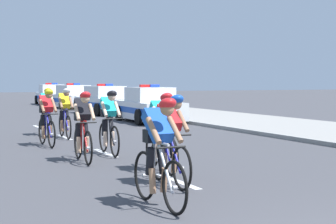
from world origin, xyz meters
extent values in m
cube|color=gray|center=(8.34, 14.00, 0.06)|extent=(5.11, 60.00, 0.12)
cube|color=#9E9E99|center=(5.86, 14.00, 0.07)|extent=(0.16, 60.00, 0.13)
cube|color=white|center=(0.00, 5.34, 0.00)|extent=(0.14, 1.60, 0.01)
cube|color=white|center=(0.00, 9.34, 0.00)|extent=(0.14, 1.60, 0.01)
cube|color=white|center=(0.00, 13.34, 0.00)|extent=(0.14, 1.60, 0.01)
cube|color=white|center=(0.00, 17.34, 0.00)|extent=(0.14, 1.60, 0.01)
torus|color=black|center=(-1.07, 3.23, 0.36)|extent=(0.05, 0.72, 0.72)
cylinder|color=#99999E|center=(-1.07, 3.23, 0.36)|extent=(0.06, 0.06, 0.06)
torus|color=black|center=(-1.08, 4.23, 0.36)|extent=(0.05, 0.72, 0.72)
cylinder|color=#99999E|center=(-1.08, 4.23, 0.36)|extent=(0.06, 0.06, 0.06)
cylinder|color=silver|center=(-1.07, 3.68, 0.90)|extent=(0.04, 0.55, 0.04)
cylinder|color=silver|center=(-1.07, 3.51, 0.58)|extent=(0.05, 0.48, 0.63)
cylinder|color=silver|center=(-1.08, 3.88, 0.60)|extent=(0.04, 0.04, 0.65)
cylinder|color=black|center=(-1.07, 3.33, 0.88)|extent=(0.42, 0.03, 0.03)
cube|color=black|center=(-1.08, 3.88, 0.94)|extent=(0.10, 0.22, 0.05)
cube|color=blue|center=(-1.07, 3.76, 1.14)|extent=(0.29, 0.54, 0.47)
cube|color=black|center=(-1.08, 3.87, 0.98)|extent=(0.28, 0.20, 0.18)
cylinder|color=black|center=(-0.99, 3.82, 0.64)|extent=(0.11, 0.22, 0.40)
cylinder|color=#9E7051|center=(-0.98, 3.74, 0.37)|extent=(0.09, 0.15, 0.36)
cylinder|color=black|center=(-1.17, 3.82, 0.64)|extent=(0.11, 0.17, 0.40)
cylinder|color=#9E7051|center=(-1.16, 3.74, 0.37)|extent=(0.09, 0.12, 0.36)
cylinder|color=#9E7051|center=(-0.91, 3.54, 1.09)|extent=(0.08, 0.40, 0.35)
cylinder|color=#9E7051|center=(-1.23, 3.54, 1.09)|extent=(0.08, 0.40, 0.35)
sphere|color=#9E7051|center=(-1.07, 3.46, 1.38)|extent=(0.19, 0.19, 0.19)
ellipsoid|color=red|center=(-1.07, 3.45, 1.45)|extent=(0.23, 0.32, 0.24)
torus|color=black|center=(-0.29, 4.57, 0.36)|extent=(0.07, 0.73, 0.72)
cylinder|color=#99999E|center=(-0.29, 4.57, 0.36)|extent=(0.06, 0.06, 0.06)
torus|color=black|center=(-0.26, 5.57, 0.36)|extent=(0.07, 0.73, 0.72)
cylinder|color=#99999E|center=(-0.26, 5.57, 0.36)|extent=(0.06, 0.06, 0.06)
cylinder|color=#1E1E99|center=(-0.28, 5.02, 0.90)|extent=(0.06, 0.55, 0.04)
cylinder|color=#1E1E99|center=(-0.28, 4.85, 0.58)|extent=(0.06, 0.48, 0.63)
cylinder|color=#1E1E99|center=(-0.27, 5.22, 0.60)|extent=(0.04, 0.04, 0.65)
cylinder|color=black|center=(-0.29, 4.67, 0.88)|extent=(0.42, 0.04, 0.03)
cube|color=black|center=(-0.27, 5.22, 0.94)|extent=(0.11, 0.22, 0.05)
cube|color=red|center=(-0.28, 5.10, 1.14)|extent=(0.30, 0.56, 0.45)
cube|color=black|center=(-0.27, 5.21, 0.98)|extent=(0.29, 0.21, 0.18)
cylinder|color=black|center=(-0.18, 5.16, 0.64)|extent=(0.12, 0.23, 0.40)
cylinder|color=#9E7051|center=(-0.19, 5.08, 0.37)|extent=(0.10, 0.16, 0.36)
cylinder|color=black|center=(-0.36, 5.17, 0.64)|extent=(0.12, 0.17, 0.40)
cylinder|color=#9E7051|center=(-0.37, 5.09, 0.37)|extent=(0.09, 0.13, 0.36)
cylinder|color=#9E7051|center=(-0.12, 4.88, 1.09)|extent=(0.09, 0.40, 0.35)
cylinder|color=#9E7051|center=(-0.44, 4.89, 1.09)|extent=(0.09, 0.40, 0.35)
sphere|color=#9E7051|center=(-0.29, 4.80, 1.38)|extent=(0.19, 0.19, 0.19)
ellipsoid|color=blue|center=(-0.29, 4.79, 1.45)|extent=(0.24, 0.32, 0.24)
torus|color=black|center=(0.13, 5.88, 0.36)|extent=(0.09, 0.73, 0.72)
cylinder|color=#99999E|center=(0.13, 5.88, 0.36)|extent=(0.06, 0.06, 0.06)
torus|color=black|center=(0.19, 6.88, 0.36)|extent=(0.09, 0.73, 0.72)
cylinder|color=#99999E|center=(0.19, 6.88, 0.36)|extent=(0.06, 0.06, 0.06)
cylinder|color=#1E1E99|center=(0.15, 6.33, 0.90)|extent=(0.07, 0.55, 0.04)
cylinder|color=#1E1E99|center=(0.14, 6.15, 0.58)|extent=(0.07, 0.48, 0.63)
cylinder|color=#1E1E99|center=(0.17, 6.53, 0.60)|extent=(0.04, 0.04, 0.65)
cylinder|color=black|center=(0.13, 5.98, 0.88)|extent=(0.42, 0.05, 0.03)
cube|color=black|center=(0.17, 6.53, 0.94)|extent=(0.11, 0.23, 0.05)
cube|color=#19B2B7|center=(0.16, 6.40, 1.14)|extent=(0.31, 0.56, 0.46)
cube|color=black|center=(0.17, 6.52, 0.98)|extent=(0.29, 0.22, 0.18)
cylinder|color=black|center=(0.25, 6.46, 0.64)|extent=(0.12, 0.23, 0.40)
cylinder|color=beige|center=(0.25, 6.38, 0.37)|extent=(0.10, 0.16, 0.36)
cylinder|color=black|center=(0.07, 6.47, 0.64)|extent=(0.12, 0.18, 0.40)
cylinder|color=beige|center=(0.07, 6.39, 0.37)|extent=(0.10, 0.13, 0.36)
cylinder|color=beige|center=(0.31, 6.18, 1.09)|extent=(0.10, 0.41, 0.35)
cylinder|color=beige|center=(-0.01, 6.20, 1.09)|extent=(0.10, 0.41, 0.35)
sphere|color=beige|center=(0.14, 6.10, 1.38)|extent=(0.19, 0.19, 0.19)
ellipsoid|color=red|center=(0.14, 6.09, 1.45)|extent=(0.25, 0.33, 0.24)
torus|color=black|center=(-0.91, 7.69, 0.36)|extent=(0.09, 0.73, 0.72)
cylinder|color=#99999E|center=(-0.91, 7.69, 0.36)|extent=(0.06, 0.06, 0.06)
torus|color=black|center=(-0.85, 8.68, 0.36)|extent=(0.09, 0.73, 0.72)
cylinder|color=#99999E|center=(-0.85, 8.68, 0.36)|extent=(0.06, 0.06, 0.06)
cylinder|color=#B21919|center=(-0.88, 8.13, 0.90)|extent=(0.07, 0.55, 0.04)
cylinder|color=#B21919|center=(-0.89, 7.96, 0.58)|extent=(0.07, 0.48, 0.63)
cylinder|color=#B21919|center=(-0.87, 8.33, 0.60)|extent=(0.04, 0.04, 0.65)
cylinder|color=black|center=(-0.91, 7.79, 0.88)|extent=(0.42, 0.05, 0.03)
cube|color=black|center=(-0.87, 8.33, 0.94)|extent=(0.11, 0.23, 0.05)
cube|color=black|center=(-0.88, 8.21, 1.14)|extent=(0.31, 0.55, 0.47)
cube|color=black|center=(-0.87, 8.32, 0.98)|extent=(0.29, 0.22, 0.18)
cylinder|color=black|center=(-0.79, 8.27, 0.64)|extent=(0.12, 0.23, 0.40)
cylinder|color=tan|center=(-0.79, 8.19, 0.37)|extent=(0.10, 0.16, 0.36)
cylinder|color=black|center=(-0.96, 8.28, 0.64)|extent=(0.12, 0.18, 0.40)
cylinder|color=tan|center=(-0.97, 8.20, 0.37)|extent=(0.10, 0.13, 0.36)
cylinder|color=tan|center=(-0.73, 7.98, 1.09)|extent=(0.10, 0.41, 0.35)
cylinder|color=tan|center=(-1.05, 8.01, 1.09)|extent=(0.10, 0.41, 0.35)
sphere|color=tan|center=(-0.90, 7.91, 1.38)|extent=(0.19, 0.19, 0.19)
ellipsoid|color=red|center=(-0.90, 7.90, 1.45)|extent=(0.25, 0.33, 0.24)
torus|color=black|center=(-0.02, 8.56, 0.36)|extent=(0.08, 0.73, 0.72)
cylinder|color=#99999E|center=(-0.02, 8.56, 0.36)|extent=(0.06, 0.06, 0.06)
torus|color=black|center=(0.03, 9.55, 0.36)|extent=(0.08, 0.73, 0.72)
cylinder|color=#99999E|center=(0.03, 9.55, 0.36)|extent=(0.06, 0.06, 0.06)
cylinder|color=black|center=(0.00, 9.00, 0.90)|extent=(0.07, 0.55, 0.04)
cylinder|color=black|center=(-0.01, 8.83, 0.58)|extent=(0.07, 0.48, 0.63)
cylinder|color=black|center=(0.01, 9.20, 0.60)|extent=(0.04, 0.04, 0.65)
cylinder|color=black|center=(-0.02, 8.66, 0.88)|extent=(0.42, 0.05, 0.03)
cube|color=black|center=(0.01, 9.20, 0.94)|extent=(0.11, 0.23, 0.05)
cube|color=#19B2B7|center=(0.01, 9.08, 1.14)|extent=(0.31, 0.56, 0.46)
cube|color=black|center=(0.01, 9.19, 0.98)|extent=(0.29, 0.22, 0.18)
cylinder|color=black|center=(0.10, 9.14, 0.64)|extent=(0.12, 0.23, 0.40)
cylinder|color=beige|center=(0.09, 9.06, 0.37)|extent=(0.10, 0.16, 0.36)
cylinder|color=black|center=(-0.08, 9.15, 0.64)|extent=(0.12, 0.17, 0.40)
cylinder|color=beige|center=(-0.09, 9.07, 0.37)|extent=(0.10, 0.13, 0.36)
cylinder|color=beige|center=(0.15, 8.86, 1.09)|extent=(0.10, 0.40, 0.35)
cylinder|color=beige|center=(-0.17, 8.87, 1.09)|extent=(0.10, 0.40, 0.35)
sphere|color=beige|center=(-0.01, 8.78, 1.38)|extent=(0.19, 0.19, 0.19)
ellipsoid|color=black|center=(-0.01, 8.77, 1.45)|extent=(0.25, 0.33, 0.24)
torus|color=black|center=(-0.96, 10.84, 0.36)|extent=(0.07, 0.73, 0.72)
cylinder|color=#99999E|center=(-0.96, 10.84, 0.36)|extent=(0.06, 0.06, 0.06)
torus|color=black|center=(-0.99, 11.84, 0.36)|extent=(0.07, 0.73, 0.72)
cylinder|color=#99999E|center=(-0.99, 11.84, 0.36)|extent=(0.06, 0.06, 0.06)
cylinder|color=#1E1E99|center=(-0.97, 11.29, 0.90)|extent=(0.05, 0.55, 0.04)
cylinder|color=#1E1E99|center=(-0.97, 11.11, 0.58)|extent=(0.06, 0.48, 0.63)
cylinder|color=#1E1E99|center=(-0.98, 11.49, 0.60)|extent=(0.04, 0.04, 0.65)
cylinder|color=black|center=(-0.96, 10.94, 0.88)|extent=(0.42, 0.04, 0.03)
cube|color=black|center=(-0.98, 11.49, 0.94)|extent=(0.11, 0.22, 0.05)
cube|color=red|center=(-0.98, 11.36, 1.14)|extent=(0.30, 0.56, 0.45)
cube|color=black|center=(-0.98, 11.48, 0.98)|extent=(0.29, 0.21, 0.18)
cylinder|color=black|center=(-0.89, 11.43, 0.64)|extent=(0.12, 0.23, 0.40)
cylinder|color=#9E7051|center=(-0.89, 11.35, 0.37)|extent=(0.10, 0.16, 0.36)
cylinder|color=black|center=(-1.07, 11.43, 0.64)|extent=(0.12, 0.17, 0.40)
cylinder|color=#9E7051|center=(-1.07, 11.35, 0.37)|extent=(0.09, 0.13, 0.36)
cylinder|color=#9E7051|center=(-0.81, 11.15, 1.09)|extent=(0.09, 0.40, 0.35)
cylinder|color=#9E7051|center=(-1.13, 11.14, 1.09)|extent=(0.09, 0.40, 0.35)
sphere|color=#9E7051|center=(-0.97, 11.06, 1.38)|extent=(0.19, 0.19, 0.19)
ellipsoid|color=yellow|center=(-0.97, 11.05, 1.45)|extent=(0.24, 0.32, 0.24)
torus|color=black|center=(-0.05, 12.65, 0.36)|extent=(0.07, 0.73, 0.72)
cylinder|color=#99999E|center=(-0.05, 12.65, 0.36)|extent=(0.06, 0.06, 0.06)
torus|color=black|center=(-0.01, 13.65, 0.36)|extent=(0.07, 0.73, 0.72)
cylinder|color=#99999E|center=(-0.01, 13.65, 0.36)|extent=(0.06, 0.06, 0.06)
cylinder|color=#1E1E99|center=(-0.03, 13.10, 0.90)|extent=(0.06, 0.55, 0.04)
cylinder|color=#1E1E99|center=(-0.04, 12.93, 0.58)|extent=(0.06, 0.48, 0.63)
cylinder|color=#1E1E99|center=(-0.02, 13.30, 0.60)|extent=(0.04, 0.04, 0.65)
cylinder|color=black|center=(-0.04, 12.75, 0.88)|extent=(0.42, 0.04, 0.03)
cube|color=black|center=(-0.02, 13.30, 0.94)|extent=(0.11, 0.22, 0.05)
cube|color=yellow|center=(-0.03, 13.18, 1.14)|extent=(0.30, 0.55, 0.47)
cube|color=black|center=(-0.02, 13.29, 0.98)|extent=(0.29, 0.21, 0.18)
cylinder|color=black|center=(0.07, 13.24, 0.64)|extent=(0.12, 0.23, 0.40)
cylinder|color=#9E7051|center=(0.06, 13.16, 0.37)|extent=(0.10, 0.16, 0.36)
cylinder|color=black|center=(-0.11, 13.24, 0.64)|extent=(0.12, 0.17, 0.40)
cylinder|color=#9E7051|center=(-0.12, 13.16, 0.37)|extent=(0.09, 0.13, 0.36)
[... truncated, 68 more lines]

